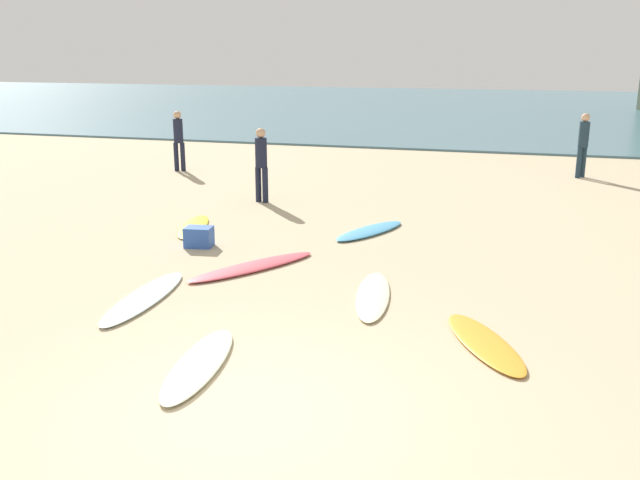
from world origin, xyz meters
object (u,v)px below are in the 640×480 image
object	(u,v)px
beach_cooler	(199,237)
surfboard_6	(144,297)
beachgoer_mid	(583,142)
beachgoer_far	(179,138)
surfboard_5	(193,226)
surfboard_0	(370,231)
surfboard_4	(373,295)
surfboard_3	(199,364)
beachgoer_near	(261,161)
surfboard_2	(253,266)
surfboard_1	(485,343)

from	to	relation	value
beach_cooler	surfboard_6	bearing A→B (deg)	-80.44
beachgoer_mid	beachgoer_far	bearing A→B (deg)	142.06
surfboard_5	surfboard_0	bearing A→B (deg)	-4.91
surfboard_6	beachgoer_mid	bearing A→B (deg)	57.93
surfboard_5	beachgoer_far	distance (m)	7.15
surfboard_0	surfboard_4	xyz separation A→B (m)	(0.84, -3.66, -0.01)
surfboard_3	surfboard_4	bearing A→B (deg)	-123.75
beachgoer_near	surfboard_0	bearing A→B (deg)	-19.82
beachgoer_far	surfboard_2	bearing A→B (deg)	110.38
beachgoer_near	surfboard_6	bearing A→B (deg)	-69.63
surfboard_1	beachgoer_mid	distance (m)	12.85
surfboard_4	surfboard_6	world-z (taller)	surfboard_6
surfboard_2	beach_cooler	distance (m)	1.75
surfboard_1	beachgoer_near	size ratio (longest dim) A/B	1.10
surfboard_3	surfboard_4	size ratio (longest dim) A/B	0.94
surfboard_3	beachgoer_near	size ratio (longest dim) A/B	1.15
surfboard_4	surfboard_6	bearing A→B (deg)	9.16
surfboard_4	beachgoer_near	world-z (taller)	beachgoer_near
beachgoer_far	beach_cooler	world-z (taller)	beachgoer_far
surfboard_0	surfboard_3	size ratio (longest dim) A/B	1.01
surfboard_6	surfboard_3	bearing A→B (deg)	-49.03
surfboard_1	beachgoer_mid	xyz separation A→B (m)	(1.94, 12.67, 0.99)
surfboard_0	surfboard_1	world-z (taller)	surfboard_0
surfboard_2	surfboard_0	bearing A→B (deg)	-83.19
beachgoer_mid	surfboard_0	bearing A→B (deg)	-168.82
surfboard_5	beachgoer_near	bearing A→B (deg)	65.17
beachgoer_near	surfboard_2	bearing A→B (deg)	-56.67
surfboard_2	beachgoer_near	bearing A→B (deg)	-38.16
surfboard_0	surfboard_6	size ratio (longest dim) A/B	0.86
surfboard_4	beachgoer_near	xyz separation A→B (m)	(-3.94, 5.75, 0.96)
surfboard_3	surfboard_4	distance (m)	3.19
surfboard_1	surfboard_2	world-z (taller)	surfboard_2
surfboard_2	surfboard_4	world-z (taller)	surfboard_2
surfboard_5	beachgoer_near	world-z (taller)	beachgoer_near
surfboard_4	beach_cooler	distance (m)	4.09
beachgoer_near	beachgoer_far	xyz separation A→B (m)	(-3.95, 3.43, 0.02)
surfboard_0	beachgoer_near	bearing A→B (deg)	170.49
surfboard_2	beachgoer_far	world-z (taller)	beachgoer_far
surfboard_5	beachgoer_near	distance (m)	2.94
surfboard_2	beachgoer_far	size ratio (longest dim) A/B	1.40
beachgoer_mid	beachgoer_far	size ratio (longest dim) A/B	1.02
surfboard_0	beachgoer_far	distance (m)	9.01
surfboard_4	beachgoer_far	xyz separation A→B (m)	(-7.89, 9.18, 0.97)
surfboard_0	surfboard_5	xyz separation A→B (m)	(-3.57, -0.64, -0.01)
surfboard_1	beach_cooler	world-z (taller)	beach_cooler
beachgoer_near	beachgoer_mid	bearing A→B (deg)	50.75
beachgoer_far	surfboard_0	bearing A→B (deg)	128.23
surfboard_0	surfboard_4	world-z (taller)	surfboard_0
surfboard_0	beachgoer_mid	distance (m)	8.97
surfboard_1	surfboard_5	xyz separation A→B (m)	(-6.10, 4.31, -0.00)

